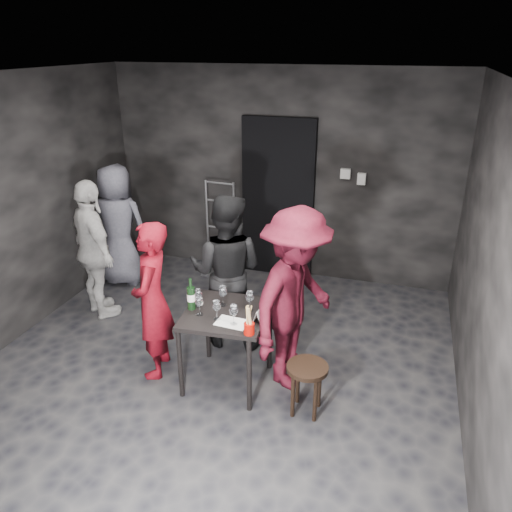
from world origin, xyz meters
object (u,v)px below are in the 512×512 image
(hand_truck, at_px, (220,257))
(breadstick_cup, at_px, (249,321))
(tasting_table, at_px, (226,321))
(bystander_grey, at_px, (118,223))
(stool, at_px, (307,375))
(woman_black, at_px, (226,265))
(server_red, at_px, (152,300))
(man_maroon, at_px, (296,288))
(wine_bottle, at_px, (191,297))
(bystander_cream, at_px, (93,246))

(hand_truck, bearing_deg, breadstick_cup, -58.76)
(tasting_table, distance_m, bystander_grey, 2.60)
(stool, xyz_separation_m, woman_black, (-1.03, 0.86, 0.50))
(server_red, bearing_deg, bystander_grey, -155.11)
(woman_black, relative_size, man_maroon, 0.90)
(stool, relative_size, wine_bottle, 1.57)
(man_maroon, bearing_deg, tasting_table, 128.53)
(server_red, relative_size, bystander_grey, 0.94)
(woman_black, height_order, bystander_cream, woman_black)
(stool, xyz_separation_m, man_maroon, (-0.21, 0.40, 0.59))
(bystander_cream, bearing_deg, server_red, -179.05)
(tasting_table, bearing_deg, bystander_cream, 157.69)
(hand_truck, height_order, wine_bottle, hand_truck)
(breadstick_cup, bearing_deg, bystander_cream, 154.24)
(bystander_grey, height_order, wine_bottle, bystander_grey)
(tasting_table, relative_size, wine_bottle, 2.51)
(hand_truck, relative_size, wine_bottle, 4.29)
(tasting_table, height_order, bystander_grey, bystander_grey)
(server_red, relative_size, bystander_cream, 0.90)
(man_maroon, bearing_deg, breadstick_cup, 170.04)
(man_maroon, distance_m, bystander_cream, 2.49)
(bystander_cream, xyz_separation_m, wine_bottle, (1.54, -0.80, 0.00))
(server_red, xyz_separation_m, man_maroon, (1.29, 0.24, 0.20))
(breadstick_cup, bearing_deg, hand_truck, 116.05)
(tasting_table, distance_m, server_red, 0.72)
(wine_bottle, bearing_deg, server_red, 178.66)
(tasting_table, relative_size, server_red, 0.49)
(tasting_table, bearing_deg, breadstick_cup, -42.40)
(hand_truck, bearing_deg, bystander_cream, -117.14)
(bystander_cream, bearing_deg, tasting_table, -166.70)
(tasting_table, height_order, breadstick_cup, breadstick_cup)
(woman_black, bearing_deg, wine_bottle, 80.10)
(tasting_table, bearing_deg, woman_black, 109.53)
(stool, bearing_deg, man_maroon, 117.82)
(hand_truck, height_order, woman_black, woman_black)
(man_maroon, xyz_separation_m, bystander_grey, (-2.62, 1.38, -0.14))
(wine_bottle, bearing_deg, tasting_table, 7.32)
(tasting_table, xyz_separation_m, wine_bottle, (-0.31, -0.04, 0.21))
(stool, bearing_deg, bystander_cream, 160.18)
(server_red, height_order, breadstick_cup, server_red)
(breadstick_cup, bearing_deg, stool, 10.59)
(woman_black, distance_m, breadstick_cup, 1.10)
(wine_bottle, bearing_deg, breadstick_cup, -21.42)
(hand_truck, distance_m, stool, 2.96)
(woman_black, bearing_deg, bystander_grey, -31.09)
(stool, xyz_separation_m, bystander_cream, (-2.64, 0.95, 0.48))
(stool, height_order, man_maroon, man_maroon)
(hand_truck, bearing_deg, tasting_table, -62.43)
(hand_truck, xyz_separation_m, server_red, (0.21, -2.26, 0.54))
(stool, relative_size, bystander_cream, 0.27)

